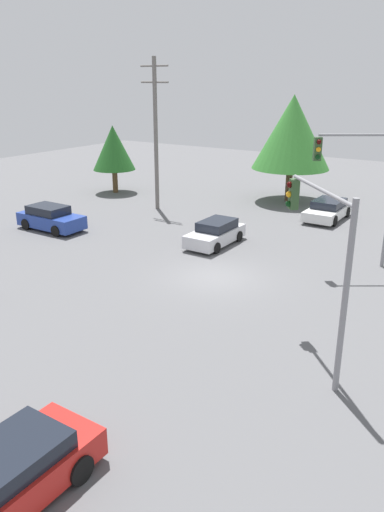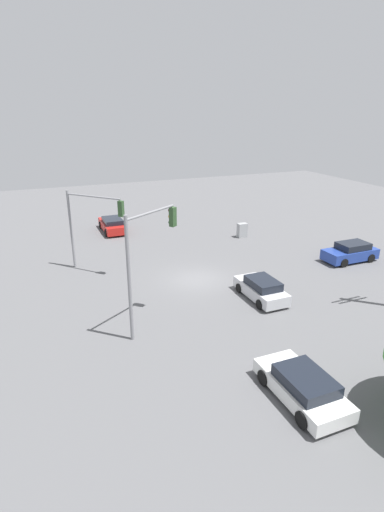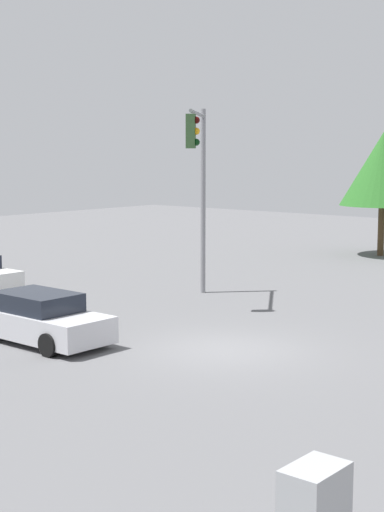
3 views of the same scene
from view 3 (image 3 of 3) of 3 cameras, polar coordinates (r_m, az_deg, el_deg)
name	(u,v)px [view 3 (image 3 of 3)]	position (r m, az deg, el deg)	size (l,w,h in m)	color
ground_plane	(225,350)	(20.33, 2.43, -6.84)	(80.00, 80.00, 0.00)	#5B5B5E
sedan_silver	(41,319)	(21.31, -10.90, -4.52)	(1.85, 4.01, 1.35)	silver
traffic_signal_main	(199,169)	(26.58, 0.51, 6.34)	(3.34, 2.35, 6.57)	gray
tree_corner	(383,169)	(39.40, 13.72, 6.18)	(4.14, 4.14, 6.06)	#4C3823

